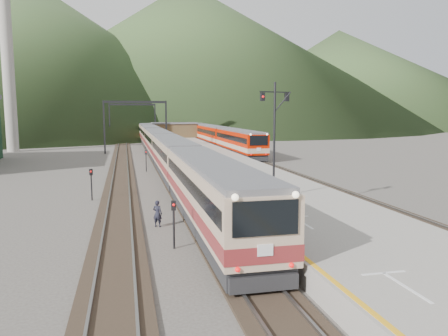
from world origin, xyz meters
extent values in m
plane|color=#47423D|center=(0.00, 0.00, 0.00)|extent=(400.00, 400.00, 0.00)
cube|color=black|center=(0.00, 40.00, 0.06)|extent=(2.60, 200.00, 0.12)
cube|color=slate|center=(-0.72, 40.00, 0.16)|extent=(0.10, 200.00, 0.14)
cube|color=slate|center=(0.72, 40.00, 0.16)|extent=(0.10, 200.00, 0.14)
cube|color=black|center=(-5.00, 40.00, 0.06)|extent=(2.60, 200.00, 0.12)
cube|color=slate|center=(-5.72, 40.00, 0.16)|extent=(0.10, 200.00, 0.14)
cube|color=slate|center=(-4.28, 40.00, 0.16)|extent=(0.10, 200.00, 0.14)
cube|color=black|center=(11.50, 40.00, 0.06)|extent=(2.60, 200.00, 0.12)
cube|color=slate|center=(10.78, 40.00, 0.16)|extent=(0.10, 200.00, 0.14)
cube|color=slate|center=(12.22, 40.00, 0.16)|extent=(0.10, 200.00, 0.14)
cube|color=gray|center=(5.60, 38.00, 0.50)|extent=(8.00, 100.00, 1.00)
cube|color=black|center=(-7.50, 55.00, 4.00)|extent=(0.25, 0.25, 8.00)
cube|color=black|center=(1.80, 55.00, 4.00)|extent=(0.25, 0.25, 8.00)
cube|color=black|center=(-2.85, 55.00, 7.80)|extent=(9.30, 0.22, 0.35)
cube|color=black|center=(-7.50, 80.00, 4.00)|extent=(0.25, 0.25, 8.00)
cube|color=black|center=(1.80, 80.00, 4.00)|extent=(0.25, 0.25, 8.00)
cube|color=black|center=(-2.85, 80.00, 7.80)|extent=(9.30, 0.22, 0.35)
cylinder|color=#9E998E|center=(-22.00, 62.00, 15.00)|extent=(1.80, 1.80, 30.00)
cube|color=brown|center=(5.60, 78.00, 2.40)|extent=(9.00, 4.00, 2.80)
cube|color=slate|center=(5.60, 78.00, 3.95)|extent=(9.40, 4.40, 0.30)
cone|color=#364D27|center=(-40.00, 190.00, 30.00)|extent=(180.00, 180.00, 60.00)
cone|color=#364D27|center=(30.00, 230.00, 37.50)|extent=(220.00, 220.00, 75.00)
cone|color=#364D27|center=(110.00, 210.00, 25.00)|extent=(160.00, 160.00, 50.00)
cube|color=tan|center=(0.00, 9.68, 1.94)|extent=(2.80, 18.82, 3.42)
cube|color=tan|center=(0.00, 29.00, 1.94)|extent=(2.80, 18.82, 3.42)
cube|color=tan|center=(0.00, 48.32, 1.94)|extent=(2.80, 18.82, 3.42)
cube|color=tan|center=(0.00, 67.64, 1.94)|extent=(2.80, 18.82, 3.42)
cube|color=tan|center=(0.00, 86.96, 1.94)|extent=(2.80, 18.82, 3.42)
cube|color=#B61700|center=(11.50, 47.32, 1.94)|extent=(2.80, 18.85, 3.42)
cube|color=#B61700|center=(11.50, 66.67, 1.94)|extent=(2.80, 18.85, 3.42)
cube|color=#B61700|center=(11.50, 86.02, 1.94)|extent=(2.80, 18.85, 3.42)
cylinder|color=black|center=(4.47, 12.23, 4.56)|extent=(0.14, 0.14, 7.12)
cube|color=black|center=(4.47, 12.23, 7.52)|extent=(2.14, 0.67, 0.07)
cube|color=black|center=(3.60, 11.98, 7.22)|extent=(0.29, 0.24, 0.50)
cube|color=black|center=(5.34, 12.47, 7.22)|extent=(0.29, 0.24, 0.50)
cylinder|color=black|center=(-2.39, 6.49, 1.00)|extent=(0.10, 0.10, 2.00)
cube|color=black|center=(-2.39, 6.49, 2.05)|extent=(0.23, 0.17, 0.45)
cylinder|color=black|center=(-2.37, 33.53, 1.00)|extent=(0.10, 0.10, 2.00)
cube|color=black|center=(-2.37, 33.53, 2.05)|extent=(0.26, 0.22, 0.45)
cylinder|color=black|center=(-6.93, 18.98, 1.00)|extent=(0.10, 0.10, 2.00)
cube|color=black|center=(-6.93, 18.98, 2.05)|extent=(0.26, 0.23, 0.45)
imported|color=black|center=(-2.85, 10.57, 0.75)|extent=(0.65, 0.59, 1.50)
camera|label=1|loc=(-4.48, -13.24, 6.34)|focal=35.00mm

